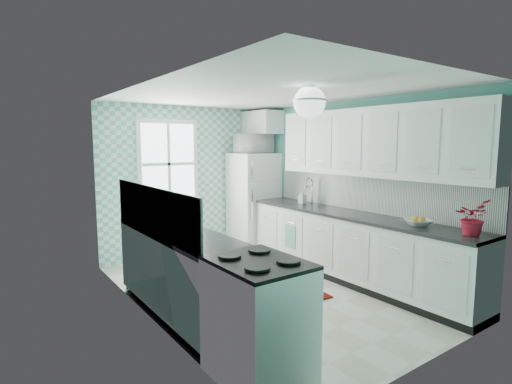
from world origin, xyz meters
TOP-DOWN VIEW (x-y plane):
  - floor at (0.00, 0.00)m, footprint 3.00×4.40m
  - ceiling at (0.00, 0.00)m, footprint 3.00×4.40m
  - wall_back at (0.00, 2.21)m, footprint 3.00×0.02m
  - wall_front at (0.00, -2.21)m, footprint 3.00×0.02m
  - wall_left at (-1.51, 0.00)m, footprint 0.02×4.40m
  - wall_right at (1.51, 0.00)m, footprint 0.02×4.40m
  - accent_wall at (0.00, 2.19)m, footprint 3.00×0.01m
  - window at (-0.35, 2.16)m, footprint 1.04×0.05m
  - backsplash_right at (1.49, -0.40)m, footprint 0.02×3.60m
  - backsplash_left at (-1.49, -0.07)m, footprint 0.02×2.15m
  - upper_cabinets_right at (1.33, -0.60)m, footprint 0.33×3.20m
  - upper_cabinet_fridge at (1.30, 1.83)m, footprint 0.40×0.74m
  - ceiling_light at (0.00, -0.80)m, footprint 0.34×0.34m
  - base_cabinets_right at (1.20, -0.40)m, footprint 0.60×3.60m
  - countertop_right at (1.19, -0.40)m, footprint 0.63×3.60m
  - base_cabinets_left at (-1.20, -0.07)m, footprint 0.60×2.15m
  - countertop_left at (-1.19, -0.07)m, footprint 0.63×2.15m
  - fridge at (1.11, 1.81)m, footprint 0.74×0.74m
  - stove at (-1.20, -1.53)m, footprint 0.64×0.80m
  - sink at (1.20, 0.60)m, footprint 0.54×0.45m
  - rug at (0.19, -0.14)m, footprint 0.84×1.14m
  - dish_towel at (0.89, 0.52)m, footprint 0.11×0.22m
  - fruit_bowl at (1.20, -1.38)m, footprint 0.39×0.39m
  - potted_plant at (1.20, -1.98)m, footprint 0.38×0.34m
  - soap_bottle at (1.25, 0.67)m, footprint 0.11×0.11m
  - microwave at (1.11, 1.81)m, footprint 0.61×0.42m

SIDE VIEW (x-z plane):
  - floor at x=0.00m, z-range -0.02..0.00m
  - rug at x=0.19m, z-range 0.00..0.02m
  - base_cabinets_right at x=1.20m, z-range 0.00..0.90m
  - base_cabinets_left at x=-1.20m, z-range 0.00..0.90m
  - dish_towel at x=0.89m, z-range 0.30..0.66m
  - stove at x=-1.20m, z-range 0.02..0.99m
  - fridge at x=1.11m, z-range 0.00..1.71m
  - countertop_right at x=1.19m, z-range 0.90..0.94m
  - countertop_left at x=-1.19m, z-range 0.90..0.94m
  - sink at x=1.20m, z-range 0.66..1.20m
  - fruit_bowl at x=1.20m, z-range 0.94..1.01m
  - soap_bottle at x=1.25m, z-range 0.94..1.16m
  - potted_plant at x=1.20m, z-range 0.94..1.32m
  - backsplash_right at x=1.49m, z-range 0.94..1.45m
  - backsplash_left at x=-1.49m, z-range 0.94..1.45m
  - wall_back at x=0.00m, z-range 0.00..2.50m
  - wall_front at x=0.00m, z-range 0.00..2.50m
  - wall_left at x=-1.51m, z-range 0.00..2.50m
  - wall_right at x=1.51m, z-range 0.00..2.50m
  - accent_wall at x=0.00m, z-range 0.00..2.50m
  - window at x=-0.35m, z-range 0.83..2.27m
  - microwave at x=1.11m, z-range 1.71..2.05m
  - upper_cabinets_right at x=1.33m, z-range 1.45..2.35m
  - upper_cabinet_fridge at x=1.30m, z-range 2.05..2.45m
  - ceiling_light at x=0.00m, z-range 2.15..2.50m
  - ceiling at x=0.00m, z-range 2.50..2.52m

